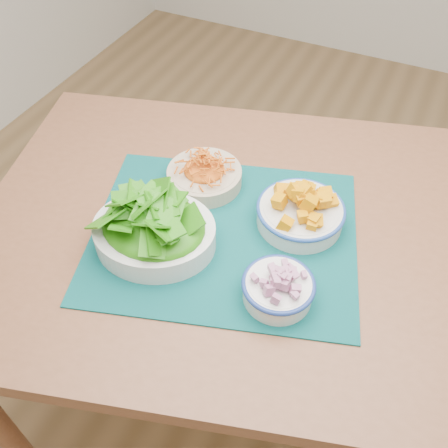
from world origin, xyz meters
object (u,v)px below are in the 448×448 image
Objects in this scene: lettuce_bowl at (154,226)px; placemat at (224,234)px; carrot_bowl at (204,173)px; onion_bowl at (278,286)px; table at (270,254)px; squash_bowl at (301,209)px.

placemat is at bearing 21.04° from lettuce_bowl.
lettuce_bowl reaches higher than carrot_bowl.
placemat is 3.59× the size of onion_bowl.
onion_bowl is (0.07, -0.17, 0.13)m from table.
carrot_bowl is 0.96× the size of squash_bowl.
lettuce_bowl is 1.93× the size of onion_bowl.
carrot_bowl is 0.21m from lettuce_bowl.
squash_bowl is at bearing 24.09° from table.
squash_bowl reaches higher than placemat.
squash_bowl is at bearing 97.61° from onion_bowl.
table is at bearing 18.15° from placemat.
onion_bowl is at bearing -82.12° from table.
table is 4.97× the size of lettuce_bowl.
table is 9.59× the size of onion_bowl.
onion_bowl is (0.03, -0.20, -0.01)m from squash_bowl.
squash_bowl is (0.05, 0.04, 0.14)m from table.
table is 7.85× the size of squash_bowl.
lettuce_bowl is (-0.01, -0.21, 0.02)m from carrot_bowl.
squash_bowl reaches higher than onion_bowl.
carrot_bowl is at bearing 146.72° from table.
squash_bowl is 0.63× the size of lettuce_bowl.
squash_bowl is at bearing 21.30° from lettuce_bowl.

